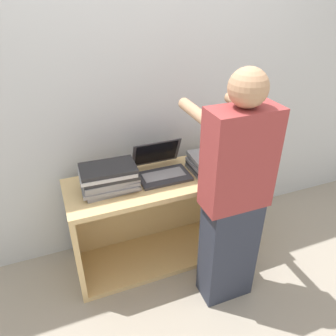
{
  "coord_description": "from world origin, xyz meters",
  "views": [
    {
      "loc": [
        -0.69,
        -1.59,
        1.96
      ],
      "look_at": [
        0.0,
        0.17,
        0.85
      ],
      "focal_mm": 35.0,
      "sensor_mm": 36.0,
      "label": 1
    }
  ],
  "objects_px": {
    "laptop_stack_left": "(109,178)",
    "person": "(233,200)",
    "laptop_stack_right": "(214,161)",
    "laptop_open": "(162,168)"
  },
  "relations": [
    {
      "from": "laptop_open",
      "to": "laptop_stack_right",
      "type": "xyz_separation_m",
      "value": [
        0.39,
        -0.06,
        0.01
      ]
    },
    {
      "from": "laptop_stack_left",
      "to": "person",
      "type": "xyz_separation_m",
      "value": [
        0.65,
        -0.49,
        -0.02
      ]
    },
    {
      "from": "laptop_open",
      "to": "laptop_stack_left",
      "type": "distance_m",
      "value": 0.39
    },
    {
      "from": "person",
      "to": "laptop_stack_right",
      "type": "bearing_deg",
      "value": 75.05
    },
    {
      "from": "laptop_open",
      "to": "laptop_stack_left",
      "type": "relative_size",
      "value": 0.93
    },
    {
      "from": "laptop_open",
      "to": "person",
      "type": "xyz_separation_m",
      "value": [
        0.26,
        -0.54,
        0.02
      ]
    },
    {
      "from": "laptop_stack_right",
      "to": "laptop_open",
      "type": "bearing_deg",
      "value": 171.64
    },
    {
      "from": "laptop_stack_right",
      "to": "laptop_stack_left",
      "type": "bearing_deg",
      "value": 179.5
    },
    {
      "from": "laptop_open",
      "to": "laptop_stack_right",
      "type": "height_order",
      "value": "laptop_open"
    },
    {
      "from": "laptop_stack_right",
      "to": "person",
      "type": "bearing_deg",
      "value": -104.95
    }
  ]
}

